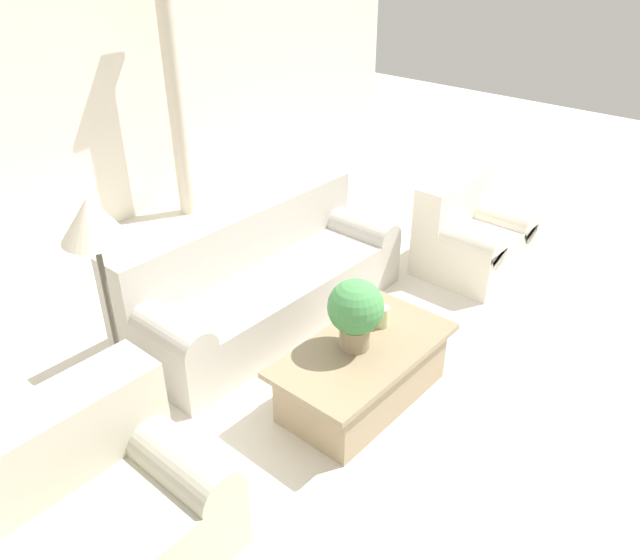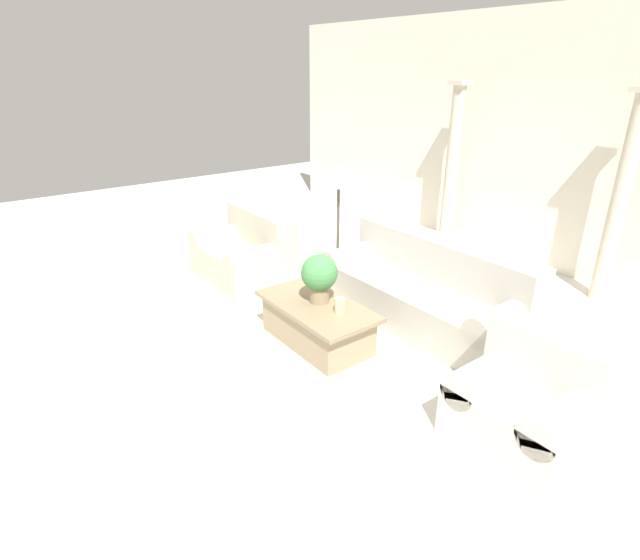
{
  "view_description": "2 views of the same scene",
  "coord_description": "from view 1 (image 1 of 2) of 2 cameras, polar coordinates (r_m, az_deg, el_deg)",
  "views": [
    {
      "loc": [
        -2.51,
        -2.24,
        2.8
      ],
      "look_at": [
        0.26,
        0.16,
        0.63
      ],
      "focal_mm": 35.0,
      "sensor_mm": 36.0,
      "label": 1
    },
    {
      "loc": [
        3.53,
        -2.92,
        2.54
      ],
      "look_at": [
        -0.13,
        -0.18,
        0.55
      ],
      "focal_mm": 28.0,
      "sensor_mm": 36.0,
      "label": 2
    }
  ],
  "objects": [
    {
      "name": "armchair",
      "position": [
        5.68,
        13.53,
        4.04
      ],
      "size": [
        0.88,
        0.76,
        0.82
      ],
      "color": "beige",
      "rests_on": "ground_plane"
    },
    {
      "name": "ground_plane",
      "position": [
        4.37,
        -0.63,
        -9.15
      ],
      "size": [
        16.0,
        16.0,
        0.0
      ],
      "primitive_type": "plane",
      "color": "silver"
    },
    {
      "name": "floor_lamp",
      "position": [
        3.67,
        -19.98,
        4.25
      ],
      "size": [
        0.37,
        0.37,
        1.48
      ],
      "color": "#4C473D",
      "rests_on": "ground_plane"
    },
    {
      "name": "loveseat",
      "position": [
        3.33,
        -21.35,
        -19.61
      ],
      "size": [
        1.25,
        0.9,
        0.85
      ],
      "color": "beige",
      "rests_on": "ground_plane"
    },
    {
      "name": "potted_plant",
      "position": [
        3.82,
        3.27,
        -2.78
      ],
      "size": [
        0.35,
        0.35,
        0.48
      ],
      "color": "#937F60",
      "rests_on": "coffee_table"
    },
    {
      "name": "coffee_table",
      "position": [
        4.1,
        3.98,
        -8.44
      ],
      "size": [
        1.24,
        0.66,
        0.42
      ],
      "color": "#998466",
      "rests_on": "ground_plane"
    },
    {
      "name": "wall_back",
      "position": [
        6.15,
        -25.15,
        16.7
      ],
      "size": [
        10.0,
        0.06,
        3.2
      ],
      "color": "silver",
      "rests_on": "ground_plane"
    },
    {
      "name": "column_right",
      "position": [
        6.54,
        -13.03,
        15.69
      ],
      "size": [
        0.25,
        0.25,
        2.33
      ],
      "color": "beige",
      "rests_on": "ground_plane"
    },
    {
      "name": "pillar_candle",
      "position": [
        4.14,
        5.68,
        -3.33
      ],
      "size": [
        0.09,
        0.09,
        0.14
      ],
      "color": "beige",
      "rests_on": "coffee_table"
    },
    {
      "name": "sofa_long",
      "position": [
        4.88,
        -5.37,
        0.19
      ],
      "size": [
        2.3,
        0.9,
        0.85
      ],
      "color": "#B7B2A8",
      "rests_on": "ground_plane"
    }
  ]
}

